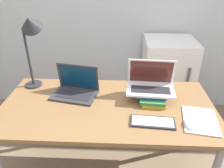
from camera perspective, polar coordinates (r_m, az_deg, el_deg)
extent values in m
cube|color=brown|center=(1.64, -1.23, -5.93)|extent=(1.58, 0.79, 0.03)
cylinder|color=gray|center=(2.29, -19.34, -8.05)|extent=(0.05, 0.05, 0.72)
cylinder|color=gray|center=(2.22, 18.91, -9.15)|extent=(0.05, 0.05, 0.72)
cube|color=#333338|center=(1.76, -9.79, -2.90)|extent=(0.38, 0.28, 0.02)
cube|color=#232328|center=(1.74, -9.98, -2.87)|extent=(0.30, 0.17, 0.00)
cube|color=#333338|center=(1.78, -8.89, 1.92)|extent=(0.34, 0.10, 0.22)
cube|color=#0A2D4C|center=(1.78, -8.94, 1.84)|extent=(0.31, 0.09, 0.19)
cube|color=gold|center=(1.72, 10.61, -3.60)|extent=(0.19, 0.28, 0.02)
cube|color=#33753D|center=(1.70, 10.40, -3.02)|extent=(0.20, 0.27, 0.03)
cube|color=#235693|center=(1.71, 10.15, -1.94)|extent=(0.23, 0.22, 0.02)
cube|color=silver|center=(1.69, 9.97, -1.52)|extent=(0.37, 0.24, 0.02)
cube|color=#232328|center=(1.67, 10.01, -1.47)|extent=(0.30, 0.13, 0.00)
cube|color=silver|center=(1.71, 10.17, 3.21)|extent=(0.36, 0.07, 0.21)
cube|color=#4C1E19|center=(1.71, 10.18, 3.12)|extent=(0.32, 0.06, 0.18)
cube|color=#28282D|center=(1.49, 10.55, -9.74)|extent=(0.30, 0.15, 0.01)
cube|color=silver|center=(1.48, 10.57, -9.52)|extent=(0.28, 0.12, 0.00)
ellipsoid|color=#B2B2B7|center=(1.52, 19.39, -9.92)|extent=(0.06, 0.11, 0.03)
cube|color=silver|center=(1.59, 22.06, -8.81)|extent=(0.26, 0.32, 0.01)
cylinder|color=#28282D|center=(2.00, -19.75, -0.09)|extent=(0.14, 0.14, 0.01)
cylinder|color=#28282D|center=(1.90, -20.98, 6.43)|extent=(0.02, 0.02, 0.48)
cone|color=#28282D|center=(1.75, -20.68, 14.72)|extent=(0.16, 0.19, 0.17)
cube|color=white|center=(2.56, 13.80, 0.51)|extent=(0.52, 0.49, 0.98)
cube|color=#4C4C51|center=(2.36, 18.71, -1.52)|extent=(0.02, 0.02, 0.49)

